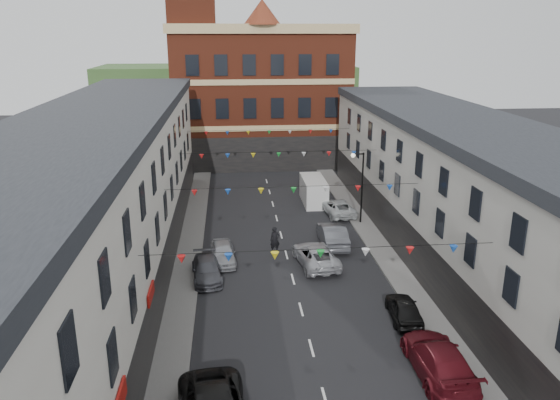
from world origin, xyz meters
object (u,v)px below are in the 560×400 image
object	(u,v)px
car_right_e	(333,235)
white_van	(314,191)
pedestrian	(275,240)
car_left_d	(207,270)
moving_car	(316,255)
car_right_c	(439,359)
street_lamp	(359,178)
car_right_d	(404,309)
car_right_f	(338,207)
car_left_e	(223,253)

from	to	relation	value
car_right_e	white_van	world-z (taller)	white_van
car_right_e	pedestrian	bearing A→B (deg)	13.90
car_left_d	moving_car	world-z (taller)	moving_car
car_right_c	white_van	xyz separation A→B (m)	(-1.70, 26.87, 0.33)
street_lamp	white_van	xyz separation A→B (m)	(-2.75, 6.11, -2.76)
car_right_c	car_right_d	bearing A→B (deg)	-89.63
car_right_e	car_right_f	xyz separation A→B (m)	(1.78, 6.92, -0.16)
car_right_c	moving_car	xyz separation A→B (m)	(-3.70, 12.87, -0.10)
car_left_d	car_left_e	distance (m)	2.76
white_van	car_right_c	bearing A→B (deg)	-86.15
moving_car	white_van	xyz separation A→B (m)	(2.00, 14.00, 0.43)
street_lamp	car_right_e	size ratio (longest dim) A/B	1.20
street_lamp	moving_car	xyz separation A→B (m)	(-4.75, -7.89, -3.19)
car_left_e	car_right_d	world-z (taller)	car_left_e
car_right_e	car_right_f	bearing A→B (deg)	-103.77
pedestrian	car_left_e	bearing A→B (deg)	-164.58
moving_car	car_right_e	bearing A→B (deg)	-124.91
moving_car	car_right_f	bearing A→B (deg)	-116.35
car_left_d	car_right_d	size ratio (longest dim) A/B	1.15
car_right_c	car_right_f	distance (m)	23.22
car_right_f	pedestrian	xyz separation A→B (m)	(-6.16, -7.95, 0.30)
car_right_c	car_right_d	xyz separation A→B (m)	(0.00, 5.10, -0.16)
car_right_d	car_left_e	bearing A→B (deg)	-36.62
car_right_c	car_left_d	bearing A→B (deg)	-45.50
street_lamp	car_right_c	distance (m)	21.01
street_lamp	car_right_e	bearing A→B (deg)	-123.53
street_lamp	moving_car	size ratio (longest dim) A/B	1.16
car_right_e	white_van	xyz separation A→B (m)	(0.20, 10.56, 0.32)
car_right_f	white_van	distance (m)	4.00
car_left_d	pedestrian	world-z (taller)	pedestrian
car_left_d	car_right_e	size ratio (longest dim) A/B	0.88
street_lamp	car_left_d	bearing A→B (deg)	-141.99
car_right_c	car_right_e	world-z (taller)	car_right_e
street_lamp	car_right_c	xyz separation A→B (m)	(-1.05, -20.76, -3.09)
car_right_f	white_van	xyz separation A→B (m)	(-1.58, 3.64, 0.48)
street_lamp	car_left_e	bearing A→B (deg)	-148.17
car_right_f	moving_car	xyz separation A→B (m)	(-3.58, -10.35, 0.05)
car_left_d	car_right_d	world-z (taller)	car_right_d
moving_car	pedestrian	bearing A→B (deg)	-50.36
pedestrian	white_van	bearing A→B (deg)	63.61
car_left_d	white_van	world-z (taller)	white_van
car_left_d	white_van	size ratio (longest dim) A/B	0.85
car_right_c	car_right_d	distance (m)	5.11
car_right_d	moving_car	xyz separation A→B (m)	(-3.70, 7.77, 0.06)
car_right_f	car_right_e	bearing A→B (deg)	70.10
car_left_d	moving_car	bearing A→B (deg)	6.21
moving_car	pedestrian	world-z (taller)	pedestrian
moving_car	white_van	bearing A→B (deg)	-105.39
car_left_d	street_lamp	bearing A→B (deg)	32.37
car_right_d	pedestrian	bearing A→B (deg)	-53.59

